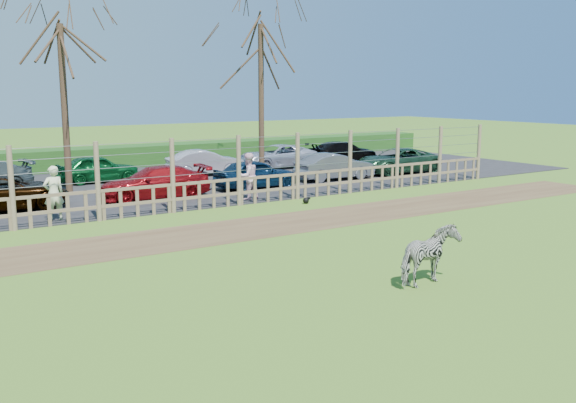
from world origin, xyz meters
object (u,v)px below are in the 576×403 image
car_10 (98,169)px  car_11 (205,163)px  visitor_a (54,193)px  car_2 (2,193)px  car_4 (255,174)px  tree_mid (62,68)px  tree_right (261,63)px  car_5 (334,167)px  crow (306,200)px  car_12 (277,156)px  zebra (429,256)px  visitor_b (248,176)px  car_6 (397,161)px  car_13 (343,152)px  car_3 (155,183)px

car_10 → car_11: same height
visitor_a → car_2: size_ratio=0.40×
car_4 → car_2: bearing=87.5°
tree_mid → car_4: size_ratio=1.94×
visitor_a → car_11: 11.19m
tree_right → car_5: 5.81m
crow → car_12: 10.39m
zebra → visitor_b: size_ratio=0.87×
crow → car_6: 9.48m
crow → car_13: car_13 is taller
tree_right → visitor_a: bearing=-153.4°
zebra → car_5: size_ratio=0.41×
car_4 → zebra: bearing=165.1°
visitor_a → car_5: 13.08m
tree_mid → car_5: (11.14, -2.32, -4.23)m
car_13 → zebra: bearing=149.3°
tree_right → car_10: size_ratio=2.09×
visitor_b → car_4: size_ratio=0.49×
visitor_b → car_5: 6.33m
visitor_a → car_10: size_ratio=0.49×
crow → car_11: (0.22, 8.78, 0.52)m
car_3 → car_13: size_ratio=1.00×
zebra → crow: bearing=-30.6°
tree_mid → car_2: tree_mid is taller
tree_mid → car_11: (6.93, 2.28, -4.23)m
car_2 → car_6: bearing=-89.0°
zebra → car_11: size_ratio=0.41×
car_6 → tree_right: bearing=-109.2°
zebra → car_4: size_ratio=0.42×
car_5 → car_12: bearing=2.4°
car_4 → car_12: (4.39, 5.36, 0.00)m
car_6 → visitor_b: bearing=-71.0°
car_6 → car_12: size_ratio=1.00×
car_10 → car_13: 13.55m
car_2 → car_4: 9.64m
tree_right → visitor_a: size_ratio=4.26×
crow → visitor_b: bearing=128.7°
car_11 → zebra: bearing=176.1°
tree_mid → car_4: tree_mid is taller
tree_mid → car_4: (6.89, -2.55, -4.23)m
car_3 → car_6: size_ratio=0.96×
visitor_b → car_3: (-2.84, 2.08, -0.26)m
car_3 → car_12: 10.38m
car_2 → car_6: same height
visitor_b → car_2: size_ratio=0.40×
tree_mid → visitor_b: bearing=-41.8°
car_10 → car_12: bearing=-88.3°
zebra → visitor_a: bearing=13.5°
car_11 → car_10: bearing=92.2°
tree_mid → visitor_a: size_ratio=3.96×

